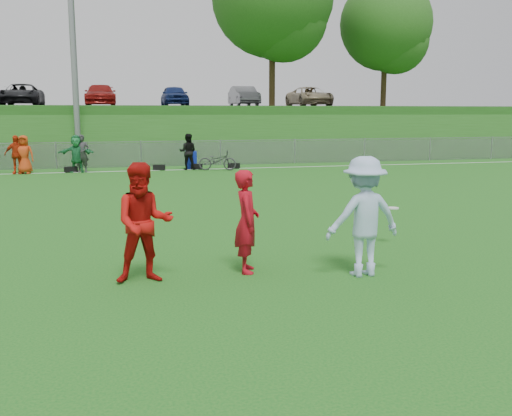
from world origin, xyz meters
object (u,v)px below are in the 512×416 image
object	(u,v)px
player_red_center	(144,223)
recycling_bin	(191,160)
player_red_left	(247,221)
frisbee	(393,208)
bicycle	(217,161)
player_blue	(364,217)

from	to	relation	value
player_red_center	recycling_bin	size ratio (longest dim) A/B	2.29
player_red_left	recycling_bin	size ratio (longest dim) A/B	2.08
frisbee	bicycle	size ratio (longest dim) A/B	0.14
player_red_center	recycling_bin	world-z (taller)	player_red_center
recycling_bin	bicycle	bearing A→B (deg)	-47.16
frisbee	player_red_left	bearing A→B (deg)	-159.62
recycling_bin	player_red_left	bearing A→B (deg)	-94.78
frisbee	recycling_bin	size ratio (longest dim) A/B	0.29
bicycle	frisbee	bearing A→B (deg)	-161.35
player_red_left	player_red_center	world-z (taller)	player_red_center
player_red_center	recycling_bin	bearing A→B (deg)	79.95
player_red_left	bicycle	size ratio (longest dim) A/B	1.00
player_blue	recycling_bin	distance (m)	18.89
frisbee	bicycle	distance (m)	15.83
recycling_bin	bicycle	distance (m)	1.58
bicycle	player_red_center	bearing A→B (deg)	-178.09
player_red_center	bicycle	size ratio (longest dim) A/B	1.10
frisbee	bicycle	xyz separation A→B (m)	(-0.74, 15.81, -0.30)
player_red_center	player_red_left	bearing A→B (deg)	5.55
player_blue	player_red_center	bearing A→B (deg)	-10.89
player_red_center	frisbee	xyz separation A→B (m)	(5.05, 1.41, -0.20)
frisbee	player_blue	bearing A→B (deg)	-128.67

